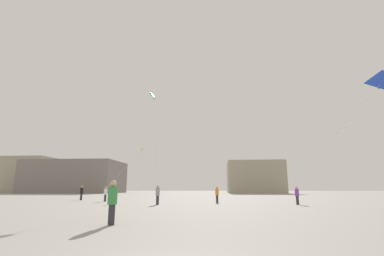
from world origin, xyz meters
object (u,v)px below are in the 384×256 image
Objects in this scene: person_in_white at (105,193)px; building_left_hall at (34,175)px; person_in_orange at (217,194)px; building_centre_hall at (76,177)px; person_in_green at (112,200)px; kite_cobalt_delta at (382,82)px; kite_lime_delta at (141,150)px; person_in_grey at (158,194)px; person_in_purple at (297,195)px; kite_emerald_diamond at (152,95)px; building_right_hall at (254,177)px; person_in_black at (82,192)px.

building_left_hall is (-45.29, 62.11, 4.78)m from person_in_white.
building_centre_hall reaches higher than person_in_orange.
person_in_green is 20.12m from kite_cobalt_delta.
kite_lime_delta is at bearing -58.64° from building_centre_hall.
person_in_grey is 0.06× the size of building_centre_hall.
building_left_hall reaches higher than person_in_purple.
person_in_grey is at bearing -6.36° from person_in_white.
person_in_white is 20.51m from person_in_green.
person_in_white is 11.85m from kite_emerald_diamond.
person_in_grey is 85.45m from building_left_hall.
kite_lime_delta is 56.86m from building_right_hall.
kite_cobalt_delta is 67.25m from building_right_hall.
building_left_hall is (-51.84, 67.77, 4.72)m from person_in_grey.
person_in_white is at bearing -71.34° from person_in_purple.
kite_emerald_diamond is at bearing -133.96° from person_in_black.
kite_cobalt_delta is (16.68, 7.92, 8.00)m from person_in_green.
building_centre_hall reaches higher than person_in_green.
person_in_purple is 0.15× the size of kite_emerald_diamond.
person_in_green reaches higher than person_in_grey.
person_in_green is 96.81m from building_left_hall.
kite_emerald_diamond is (-13.71, 3.64, 10.56)m from person_in_purple.
person_in_green is 0.21× the size of kite_cobalt_delta.
person_in_purple reaches higher than person_in_white.
person_in_orange is 0.09× the size of building_right_hall.
building_centre_hall is (-23.26, 50.19, 3.73)m from person_in_black.
person_in_grey is 64.59m from building_right_hall.
person_in_orange is at bearing -54.73° from building_centre_hall.
kite_lime_delta is (-20.59, 15.44, -2.80)m from kite_cobalt_delta.
kite_emerald_diamond is 0.40× the size of building_centre_hall.
person_in_orange reaches higher than person_in_white.
person_in_green is 77.64m from building_right_hall.
kite_emerald_diamond is 1.31× the size of kite_cobalt_delta.
person_in_white is 0.06× the size of building_centre_hall.
kite_emerald_diamond is (-1.44, 3.94, 10.50)m from person_in_grey.
building_left_hall is at bearing 154.39° from building_centre_hall.
building_right_hall is at bearing -178.76° from person_in_green.
kite_emerald_diamond is 64.35m from building_centre_hall.
building_right_hall is at bearing -149.73° from person_in_orange.
person_in_white is at bearing -55.15° from person_in_orange.
person_in_black is 1.08× the size of person_in_orange.
person_in_purple is (18.81, -5.35, 0.00)m from person_in_white.
kite_lime_delta is at bearing -114.80° from building_right_hall.
person_in_grey is (10.58, -8.95, -0.01)m from person_in_black.
building_left_hall is at bearing 128.30° from kite_emerald_diamond.
kite_emerald_diamond reaches higher than building_left_hall.
person_in_black reaches higher than person_in_orange.
kite_cobalt_delta reaches higher than building_centre_hall.
person_in_orange is 0.30× the size of kite_lime_delta.
person_in_purple is 11.13m from kite_cobalt_delta.
person_in_white is at bearing -115.66° from building_right_hall.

